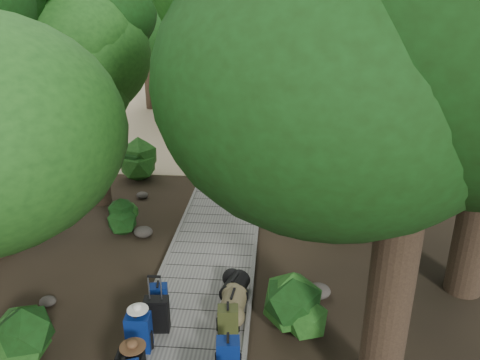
# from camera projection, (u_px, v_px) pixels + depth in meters

# --- Properties ---
(ground) EXTENTS (120.00, 120.00, 0.00)m
(ground) POSITION_uv_depth(u_px,v_px,m) (212.00, 259.00, 10.52)
(ground) COLOR #312518
(ground) RESTS_ON ground
(sand_beach) EXTENTS (40.00, 22.00, 0.02)m
(sand_beach) POSITION_uv_depth(u_px,v_px,m) (252.00, 103.00, 25.32)
(sand_beach) COLOR tan
(sand_beach) RESTS_ON ground
(boardwalk) EXTENTS (2.00, 12.00, 0.12)m
(boardwalk) POSITION_uv_depth(u_px,v_px,m) (217.00, 235.00, 11.42)
(boardwalk) COLOR gray
(boardwalk) RESTS_ON ground
(backpack_left_c) EXTENTS (0.40, 0.30, 0.73)m
(backpack_left_c) POSITION_uv_depth(u_px,v_px,m) (139.00, 330.00, 7.55)
(backpack_left_c) COLOR navy
(backpack_left_c) RESTS_ON boardwalk
(backpack_left_d) EXTENTS (0.36, 0.29, 0.50)m
(backpack_left_d) POSITION_uv_depth(u_px,v_px,m) (159.00, 295.00, 8.63)
(backpack_left_d) COLOR navy
(backpack_left_d) RESTS_ON boardwalk
(backpack_right_c) EXTENTS (0.38, 0.29, 0.61)m
(backpack_right_c) POSITION_uv_depth(u_px,v_px,m) (228.00, 353.00, 7.16)
(backpack_right_c) COLOR navy
(backpack_right_c) RESTS_ON boardwalk
(backpack_right_d) EXTENTS (0.38, 0.29, 0.54)m
(backpack_right_d) POSITION_uv_depth(u_px,v_px,m) (228.00, 318.00, 7.98)
(backpack_right_d) COLOR #35421A
(backpack_right_d) RESTS_ON boardwalk
(duffel_right_khaki) EXTENTS (0.50, 0.70, 0.44)m
(duffel_right_khaki) POSITION_uv_depth(u_px,v_px,m) (233.00, 305.00, 8.41)
(duffel_right_khaki) COLOR brown
(duffel_right_khaki) RESTS_ON boardwalk
(duffel_right_black) EXTENTS (0.56, 0.72, 0.40)m
(duffel_right_black) POSITION_uv_depth(u_px,v_px,m) (235.00, 287.00, 8.95)
(duffel_right_black) COLOR black
(duffel_right_black) RESTS_ON boardwalk
(suitcase_on_boardwalk) EXTENTS (0.43, 0.27, 0.64)m
(suitcase_on_boardwalk) POSITION_uv_depth(u_px,v_px,m) (157.00, 314.00, 8.00)
(suitcase_on_boardwalk) COLOR black
(suitcase_on_boardwalk) RESTS_ON boardwalk
(lone_suitcase_on_sand) EXTENTS (0.46, 0.30, 0.68)m
(lone_suitcase_on_sand) POSITION_uv_depth(u_px,v_px,m) (249.00, 140.00, 17.76)
(lone_suitcase_on_sand) COLOR black
(lone_suitcase_on_sand) RESTS_ON sand_beach
(hat_brown) EXTENTS (0.38, 0.38, 0.12)m
(hat_brown) POSITION_uv_depth(u_px,v_px,m) (132.00, 344.00, 6.70)
(hat_brown) COLOR #51351E
(hat_brown) RESTS_ON backpack_left_b
(hat_white) EXTENTS (0.35, 0.35, 0.12)m
(hat_white) POSITION_uv_depth(u_px,v_px,m) (137.00, 307.00, 7.45)
(hat_white) COLOR silver
(hat_white) RESTS_ON backpack_left_c
(kayak) EXTENTS (1.99, 3.42, 0.34)m
(kayak) POSITION_uv_depth(u_px,v_px,m) (168.00, 125.00, 20.44)
(kayak) COLOR #9F330D
(kayak) RESTS_ON sand_beach
(sun_lounger) EXTENTS (0.96, 1.87, 0.58)m
(sun_lounger) POSITION_uv_depth(u_px,v_px,m) (313.00, 129.00, 19.37)
(sun_lounger) COLOR silver
(sun_lounger) RESTS_ON sand_beach
(tree_right_a) EXTENTS (5.21, 5.21, 8.68)m
(tree_right_a) POSITION_uv_depth(u_px,v_px,m) (417.00, 107.00, 5.34)
(tree_right_a) COLOR black
(tree_right_a) RESTS_ON ground
(tree_right_c) EXTENTS (5.31, 5.31, 9.18)m
(tree_right_c) POSITION_uv_depth(u_px,v_px,m) (392.00, 42.00, 9.83)
(tree_right_c) COLOR black
(tree_right_c) RESTS_ON ground
(tree_right_d) EXTENTS (5.63, 5.63, 10.32)m
(tree_right_d) POSITION_uv_depth(u_px,v_px,m) (437.00, 10.00, 11.60)
(tree_right_d) COLOR black
(tree_right_d) RESTS_ON ground
(tree_right_e) EXTENTS (4.61, 4.61, 8.30)m
(tree_right_e) POSITION_uv_depth(u_px,v_px,m) (356.00, 41.00, 14.72)
(tree_right_e) COLOR black
(tree_right_e) RESTS_ON ground
(tree_left_c) EXTENTS (4.01, 4.01, 6.97)m
(tree_left_c) POSITION_uv_depth(u_px,v_px,m) (89.00, 80.00, 12.04)
(tree_left_c) COLOR black
(tree_left_c) RESTS_ON ground
(tree_back_a) EXTENTS (5.03, 5.03, 8.70)m
(tree_back_a) POSITION_uv_depth(u_px,v_px,m) (220.00, 20.00, 22.49)
(tree_back_a) COLOR black
(tree_back_a) RESTS_ON ground
(tree_back_b) EXTENTS (5.32, 5.32, 9.50)m
(tree_back_b) POSITION_uv_depth(u_px,v_px,m) (293.00, 11.00, 23.18)
(tree_back_b) COLOR black
(tree_back_b) RESTS_ON ground
(tree_back_c) EXTENTS (5.11, 5.11, 9.21)m
(tree_back_c) POSITION_uv_depth(u_px,v_px,m) (361.00, 15.00, 22.48)
(tree_back_c) COLOR black
(tree_back_c) RESTS_ON ground
(tree_back_d) EXTENTS (4.75, 4.75, 7.91)m
(tree_back_d) POSITION_uv_depth(u_px,v_px,m) (146.00, 29.00, 22.78)
(tree_back_d) COLOR black
(tree_back_d) RESTS_ON ground
(palm_right_a) EXTENTS (4.27, 4.27, 7.28)m
(palm_right_a) POSITION_uv_depth(u_px,v_px,m) (320.00, 60.00, 14.45)
(palm_right_a) COLOR #163E11
(palm_right_a) RESTS_ON ground
(palm_right_b) EXTENTS (4.09, 4.09, 7.90)m
(palm_right_b) POSITION_uv_depth(u_px,v_px,m) (379.00, 36.00, 19.08)
(palm_right_b) COLOR #163E11
(palm_right_b) RESTS_ON ground
(palm_right_c) EXTENTS (4.78, 4.78, 7.61)m
(palm_right_c) POSITION_uv_depth(u_px,v_px,m) (306.00, 37.00, 20.19)
(palm_right_c) COLOR #163E11
(palm_right_c) RESTS_ON ground
(palm_left_a) EXTENTS (4.13, 4.13, 6.56)m
(palm_left_a) POSITION_uv_depth(u_px,v_px,m) (87.00, 68.00, 15.23)
(palm_left_a) COLOR #163E11
(palm_left_a) RESTS_ON ground
(rock_left_b) EXTENTS (0.32, 0.29, 0.18)m
(rock_left_b) POSITION_uv_depth(u_px,v_px,m) (48.00, 301.00, 8.91)
(rock_left_b) COLOR #4C473F
(rock_left_b) RESTS_ON ground
(rock_left_c) EXTENTS (0.46, 0.42, 0.25)m
(rock_left_c) POSITION_uv_depth(u_px,v_px,m) (143.00, 232.00, 11.43)
(rock_left_c) COLOR #4C473F
(rock_left_c) RESTS_ON ground
(rock_left_d) EXTENTS (0.34, 0.31, 0.19)m
(rock_left_d) POSITION_uv_depth(u_px,v_px,m) (142.00, 195.00, 13.60)
(rock_left_d) COLOR #4C473F
(rock_left_d) RESTS_ON ground
(rock_right_b) EXTENTS (0.48, 0.44, 0.27)m
(rock_right_b) POSITION_uv_depth(u_px,v_px,m) (318.00, 291.00, 9.15)
(rock_right_b) COLOR #4C473F
(rock_right_b) RESTS_ON ground
(rock_right_c) EXTENTS (0.27, 0.25, 0.15)m
(rock_right_c) POSITION_uv_depth(u_px,v_px,m) (292.00, 219.00, 12.19)
(rock_right_c) COLOR #4C473F
(rock_right_c) RESTS_ON ground
(shrub_left_a) EXTENTS (1.18, 1.18, 1.06)m
(shrub_left_a) POSITION_uv_depth(u_px,v_px,m) (29.00, 331.00, 7.47)
(shrub_left_a) COLOR #1A4815
(shrub_left_a) RESTS_ON ground
(shrub_left_b) EXTENTS (0.97, 0.97, 0.87)m
(shrub_left_b) POSITION_uv_depth(u_px,v_px,m) (126.00, 215.00, 11.60)
(shrub_left_b) COLOR #1A4815
(shrub_left_b) RESTS_ON ground
(shrub_left_c) EXTENTS (1.36, 1.36, 1.23)m
(shrub_left_c) POSITION_uv_depth(u_px,v_px,m) (138.00, 159.00, 15.00)
(shrub_left_c) COLOR #1A4815
(shrub_left_c) RESTS_ON ground
(shrub_right_a) EXTENTS (1.14, 1.14, 1.02)m
(shrub_right_a) POSITION_uv_depth(u_px,v_px,m) (300.00, 306.00, 8.09)
(shrub_right_a) COLOR #1A4815
(shrub_right_a) RESTS_ON ground
(shrub_right_b) EXTENTS (1.18, 1.18, 1.06)m
(shrub_right_b) POSITION_uv_depth(u_px,v_px,m) (319.00, 207.00, 11.81)
(shrub_right_b) COLOR #1A4815
(shrub_right_b) RESTS_ON ground
(shrub_right_c) EXTENTS (0.77, 0.77, 0.70)m
(shrub_right_c) POSITION_uv_depth(u_px,v_px,m) (285.00, 159.00, 15.82)
(shrub_right_c) COLOR #1A4815
(shrub_right_c) RESTS_ON ground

